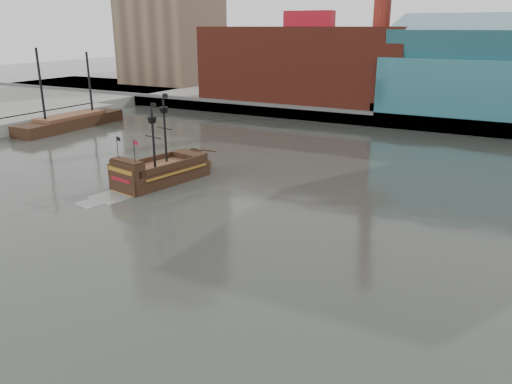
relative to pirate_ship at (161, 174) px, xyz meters
The scene contains 6 objects.
ground 24.55m from the pirate_ship, 45.83° to the right, with size 400.00×400.00×0.00m, color #282B26.
promenade_far 76.35m from the pirate_ship, 77.06° to the left, with size 220.00×60.00×2.00m, color slate.
seawall 48.05m from the pirate_ship, 69.16° to the left, with size 220.00×1.00×2.60m, color #4C4C49.
pier 42.75m from the pirate_ship, 163.13° to the left, with size 6.00×40.00×2.00m, color slate.
pirate_ship is the anchor object (origin of this frame).
docked_vessel 38.58m from the pirate_ship, 152.31° to the left, with size 5.33×21.39×14.47m.
Camera 1 is at (18.53, -25.44, 17.00)m, focal length 35.00 mm.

